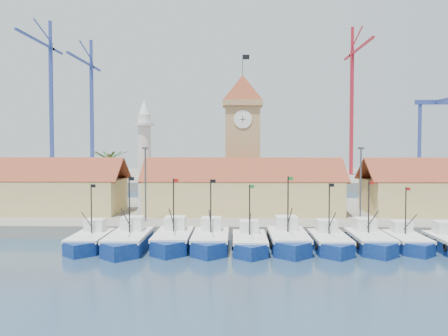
{
  "coord_description": "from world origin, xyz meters",
  "views": [
    {
      "loc": [
        -1.18,
        -48.15,
        10.58
      ],
      "look_at": [
        -2.58,
        18.0,
        7.74
      ],
      "focal_mm": 40.0,
      "sensor_mm": 36.0,
      "label": 1
    }
  ],
  "objects_px": {
    "boat_0": "(89,242)",
    "minaret": "(144,152)",
    "boat_5": "(289,242)",
    "clock_tower": "(243,137)"
  },
  "relations": [
    {
      "from": "boat_5",
      "to": "clock_tower",
      "type": "distance_m",
      "value": 26.13
    },
    {
      "from": "clock_tower",
      "to": "minaret",
      "type": "bearing_deg",
      "value": 172.39
    },
    {
      "from": "boat_5",
      "to": "boat_0",
      "type": "bearing_deg",
      "value": -179.75
    },
    {
      "from": "boat_0",
      "to": "boat_5",
      "type": "distance_m",
      "value": 20.6
    },
    {
      "from": "boat_0",
      "to": "minaret",
      "type": "xyz_separation_m",
      "value": [
        1.2,
        25.31,
        9.0
      ]
    },
    {
      "from": "minaret",
      "to": "boat_5",
      "type": "bearing_deg",
      "value": -52.43
    },
    {
      "from": "boat_0",
      "to": "boat_5",
      "type": "height_order",
      "value": "boat_5"
    },
    {
      "from": "boat_5",
      "to": "minaret",
      "type": "relative_size",
      "value": 0.64
    },
    {
      "from": "minaret",
      "to": "clock_tower",
      "type": "bearing_deg",
      "value": -7.61
    },
    {
      "from": "boat_0",
      "to": "clock_tower",
      "type": "distance_m",
      "value": 30.53
    }
  ]
}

